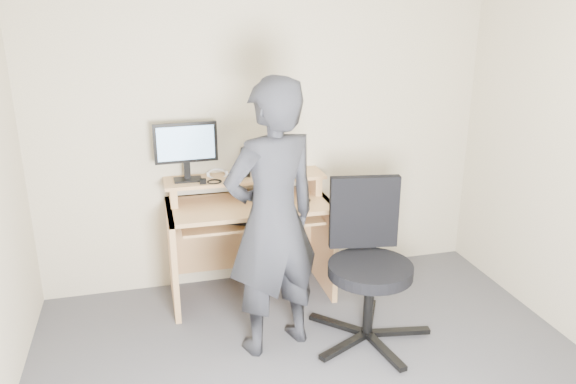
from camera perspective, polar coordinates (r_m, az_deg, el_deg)
name	(u,v)px	position (r m, az deg, el deg)	size (l,w,h in m)	color
back_wall	(266,126)	(4.32, -2.23, 6.68)	(3.50, 0.02, 2.50)	beige
desk	(248,225)	(4.28, -4.08, -3.31)	(1.20, 0.60, 0.91)	tan
monitor	(186,146)	(4.11, -10.33, 4.58)	(0.45, 0.13, 0.43)	black
external_drive	(246,162)	(4.23, -4.33, 3.03)	(0.07, 0.13, 0.20)	black
travel_mug	(249,165)	(4.21, -3.94, 2.78)	(0.08, 0.08, 0.17)	silver
smartphone	(269,175)	(4.24, -1.93, 1.76)	(0.07, 0.13, 0.01)	black
charger	(203,181)	(4.08, -8.64, 1.08)	(0.04, 0.04, 0.04)	black
headphones	(217,174)	(4.27, -7.20, 1.81)	(0.16, 0.16, 0.02)	silver
keyboard	(241,219)	(4.07, -4.76, -2.73)	(0.46, 0.18, 0.03)	black
mouse	(304,200)	(4.12, 1.66, -0.86)	(0.10, 0.06, 0.04)	black
office_chair	(368,257)	(3.73, 8.11, -6.53)	(0.82, 0.82, 1.04)	black
person	(273,220)	(3.45, -1.57, -2.86)	(0.64, 0.42, 1.77)	black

